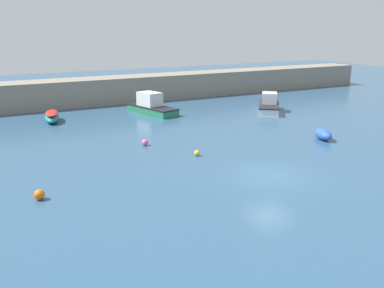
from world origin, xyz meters
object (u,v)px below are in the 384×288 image
Objects in this scene: motorboat_with_cabin at (269,105)px; mooring_buoy_yellow at (197,153)px; rowboat_with_red_cover at (52,117)px; mooring_buoy_orange at (39,195)px; fishing_dinghy_green at (323,134)px; motorboat_grey_hull at (151,106)px; mooring_buoy_pink at (145,142)px.

motorboat_with_cabin is 15.94m from mooring_buoy_yellow.
mooring_buoy_orange is at bearing -0.29° from rowboat_with_red_cover.
rowboat_with_red_cover is 17.67m from mooring_buoy_orange.
mooring_buoy_yellow is (-10.00, 0.74, -0.21)m from fishing_dinghy_green.
motorboat_with_cabin reaches higher than mooring_buoy_orange.
rowboat_with_red_cover is at bearing -67.21° from motorboat_with_cabin.
mooring_buoy_orange is at bearing 116.03° from fishing_dinghy_green.
motorboat_grey_hull is 13.59× the size of mooring_buoy_pink.
rowboat_with_red_cover is 9.83× the size of mooring_buoy_yellow.
fishing_dinghy_green is 12.84m from mooring_buoy_pink.
mooring_buoy_pink is (-4.79, -10.23, -0.48)m from motorboat_grey_hull.
mooring_buoy_yellow is at bearing -16.16° from motorboat_with_cabin.
motorboat_grey_hull is 14.28m from mooring_buoy_yellow.
motorboat_with_cabin reaches higher than rowboat_with_red_cover.
fishing_dinghy_green reaches higher than mooring_buoy_yellow.
motorboat_grey_hull reaches higher than motorboat_with_cabin.
mooring_buoy_yellow is at bearing 106.16° from fishing_dinghy_green.
motorboat_grey_hull reaches higher than mooring_buoy_yellow.
motorboat_with_cabin reaches higher than mooring_buoy_yellow.
rowboat_with_red_cover is 6.98× the size of mooring_buoy_orange.
motorboat_grey_hull is at bearing 52.64° from mooring_buoy_orange.
fishing_dinghy_green is (16.22, -15.28, -0.05)m from rowboat_with_red_cover.
mooring_buoy_orange is (-7.98, -6.49, 0.04)m from mooring_buoy_pink.
motorboat_grey_hull reaches higher than mooring_buoy_orange.
mooring_buoy_orange is at bearing -51.65° from motorboat_grey_hull.
mooring_buoy_orange reaches higher than mooring_buoy_pink.
rowboat_with_red_cover is 1.51× the size of fishing_dinghy_green.
fishing_dinghy_green is 5.39× the size of mooring_buoy_pink.
mooring_buoy_orange reaches higher than mooring_buoy_yellow.
fishing_dinghy_green is 10.03m from mooring_buoy_yellow.
rowboat_with_red_cover is 15.82m from mooring_buoy_yellow.
rowboat_with_red_cover is at bearing 111.30° from mooring_buoy_pink.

